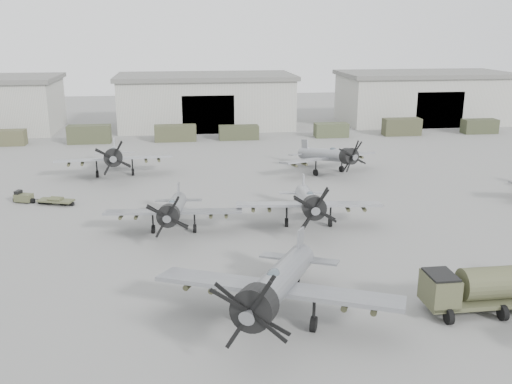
# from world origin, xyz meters

# --- Properties ---
(ground) EXTENTS (220.00, 220.00, 0.00)m
(ground) POSITION_xyz_m (0.00, 0.00, 0.00)
(ground) COLOR slate
(ground) RESTS_ON ground
(hangar_center) EXTENTS (29.00, 14.80, 8.70)m
(hangar_center) POSITION_xyz_m (0.00, 61.96, 4.37)
(hangar_center) COLOR #AEAEA3
(hangar_center) RESTS_ON ground
(hangar_right) EXTENTS (29.00, 14.80, 8.70)m
(hangar_right) POSITION_xyz_m (38.00, 61.96, 4.37)
(hangar_right) COLOR #AEAEA3
(hangar_right) RESTS_ON ground
(support_truck_1) EXTENTS (6.37, 2.20, 2.17)m
(support_truck_1) POSITION_xyz_m (-29.47, 50.00, 1.09)
(support_truck_1) COLOR #47472F
(support_truck_1) RESTS_ON ground
(support_truck_2) EXTENTS (6.08, 2.20, 2.61)m
(support_truck_2) POSITION_xyz_m (-17.46, 50.00, 1.30)
(support_truck_2) COLOR #3B4029
(support_truck_2) RESTS_ON ground
(support_truck_3) EXTENTS (6.06, 2.20, 2.36)m
(support_truck_3) POSITION_xyz_m (-5.15, 50.00, 1.18)
(support_truck_3) COLOR #3F422B
(support_truck_3) RESTS_ON ground
(support_truck_4) EXTENTS (5.90, 2.20, 2.07)m
(support_truck_4) POSITION_xyz_m (4.20, 50.00, 1.04)
(support_truck_4) COLOR #393D28
(support_truck_4) RESTS_ON ground
(support_truck_5) EXTENTS (5.07, 2.20, 2.12)m
(support_truck_5) POSITION_xyz_m (18.37, 50.00, 1.06)
(support_truck_5) COLOR #3F462E
(support_truck_5) RESTS_ON ground
(support_truck_6) EXTENTS (5.76, 2.20, 2.61)m
(support_truck_6) POSITION_xyz_m (29.58, 50.00, 1.31)
(support_truck_6) COLOR #3A3C27
(support_truck_6) RESTS_ON ground
(support_truck_7) EXTENTS (5.45, 2.20, 2.21)m
(support_truck_7) POSITION_xyz_m (42.43, 50.00, 1.10)
(support_truck_7) COLOR #353A25
(support_truck_7) RESTS_ON ground
(aircraft_near_1) EXTENTS (13.68, 12.40, 5.60)m
(aircraft_near_1) POSITION_xyz_m (0.44, -5.40, 2.55)
(aircraft_near_1) COLOR gray
(aircraft_near_1) RESTS_ON ground
(aircraft_mid_1) EXTENTS (11.26, 10.13, 4.48)m
(aircraft_mid_1) POSITION_xyz_m (-5.28, 10.59, 2.04)
(aircraft_mid_1) COLOR gray
(aircraft_mid_1) RESTS_ON ground
(aircraft_mid_2) EXTENTS (12.30, 11.07, 4.89)m
(aircraft_mid_2) POSITION_xyz_m (5.93, 10.59, 2.22)
(aircraft_mid_2) COLOR #A0A2A8
(aircraft_mid_2) RESTS_ON ground
(aircraft_far_0) EXTENTS (12.98, 11.68, 5.17)m
(aircraft_far_0) POSITION_xyz_m (-11.88, 29.94, 2.35)
(aircraft_far_0) COLOR #9A9DA2
(aircraft_far_0) RESTS_ON ground
(aircraft_far_1) EXTENTS (11.81, 10.65, 4.76)m
(aircraft_far_1) POSITION_xyz_m (12.29, 27.87, 2.16)
(aircraft_far_1) COLOR gray
(aircraft_far_1) RESTS_ON ground
(fuel_tanker) EXTENTS (7.16, 3.27, 2.76)m
(fuel_tanker) POSITION_xyz_m (12.71, -5.26, 1.58)
(fuel_tanker) COLOR #44462E
(fuel_tanker) RESTS_ON ground
(tug_trailer) EXTENTS (5.88, 3.01, 1.18)m
(tug_trailer) POSITION_xyz_m (-18.36, 20.62, 0.44)
(tug_trailer) COLOR #474A30
(tug_trailer) RESTS_ON ground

